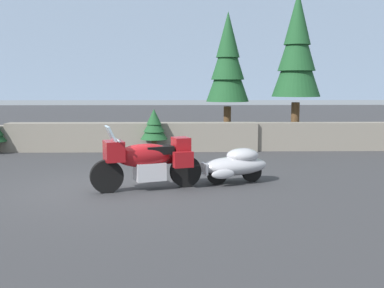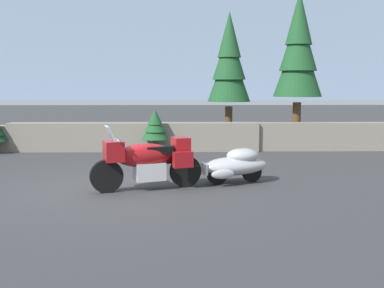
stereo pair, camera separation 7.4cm
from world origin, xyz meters
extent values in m
plane|color=#38383A|center=(0.00, 0.00, 0.00)|extent=(80.00, 80.00, 0.00)
cube|color=gray|center=(0.00, 5.50, 0.46)|extent=(8.00, 0.59, 0.92)
cube|color=gray|center=(8.00, 5.57, 0.45)|extent=(8.00, 0.49, 0.91)
cube|color=#7F93AD|center=(0.00, 95.55, 8.00)|extent=(240.00, 80.00, 16.00)
cylinder|color=black|center=(0.08, -0.45, 0.33)|extent=(0.67, 0.34, 0.66)
cylinder|color=black|center=(1.65, 0.06, 0.33)|extent=(0.67, 0.34, 0.66)
cube|color=silver|center=(0.91, -0.18, 0.38)|extent=(0.71, 0.61, 0.36)
ellipsoid|color=maroon|center=(0.82, -0.21, 0.71)|extent=(1.28, 0.79, 0.48)
cube|color=maroon|center=(0.22, -0.41, 0.83)|extent=(0.50, 0.61, 0.40)
cube|color=#9EB7C6|center=(0.18, -0.42, 1.16)|extent=(0.32, 0.48, 0.34)
cube|color=black|center=(1.10, -0.12, 0.81)|extent=(0.64, 0.52, 0.16)
cube|color=maroon|center=(1.55, 0.03, 0.91)|extent=(0.43, 0.48, 0.28)
cube|color=maroon|center=(1.60, -0.27, 0.63)|extent=(0.43, 0.28, 0.32)
cube|color=maroon|center=(1.41, 0.30, 0.63)|extent=(0.43, 0.28, 0.32)
cylinder|color=silver|center=(0.27, -0.39, 1.06)|extent=(0.26, 0.68, 0.04)
cylinder|color=silver|center=(0.13, -0.44, 0.58)|extent=(0.26, 0.15, 0.54)
cylinder|color=black|center=(2.33, 0.29, 0.22)|extent=(0.45, 0.23, 0.44)
cylinder|color=black|center=(3.12, 0.54, 0.22)|extent=(0.45, 0.23, 0.44)
ellipsoid|color=#B2B2B7|center=(2.72, 0.42, 0.38)|extent=(1.64, 1.11, 0.40)
ellipsoid|color=#B2B2B7|center=(2.90, 0.47, 0.60)|extent=(0.86, 0.76, 0.32)
cube|color=silver|center=(2.05, 0.19, 0.36)|extent=(0.16, 0.32, 0.24)
ellipsoid|color=#B2B2B7|center=(2.43, -0.02, 0.28)|extent=(0.54, 0.30, 0.20)
ellipsoid|color=#B2B2B7|center=(2.23, 0.59, 0.28)|extent=(0.54, 0.30, 0.20)
cylinder|color=silver|center=(1.68, 0.07, 0.27)|extent=(0.68, 0.27, 0.05)
cylinder|color=brown|center=(5.51, 6.59, 0.76)|extent=(0.28, 0.28, 1.52)
cone|color=#1E5128|center=(5.51, 6.59, 2.93)|extent=(1.65, 1.65, 2.41)
cone|color=#1E5128|center=(5.51, 6.59, 3.65)|extent=(1.28, 1.28, 2.11)
cone|color=#1E5128|center=(5.51, 6.59, 4.38)|extent=(0.91, 0.91, 1.81)
cylinder|color=brown|center=(3.22, 7.31, 0.68)|extent=(0.27, 0.27, 1.35)
cone|color=#1E5128|center=(3.22, 7.31, 2.60)|extent=(1.53, 1.53, 2.14)
cone|color=#1E5128|center=(3.22, 7.31, 3.24)|extent=(1.18, 1.18, 1.87)
cone|color=#1E5128|center=(3.22, 7.31, 3.89)|extent=(0.84, 0.84, 1.60)
cylinder|color=brown|center=(0.72, 4.92, 0.20)|extent=(0.16, 0.16, 0.40)
cone|color=#1E5128|center=(0.72, 4.92, 0.77)|extent=(0.85, 0.85, 0.63)
cone|color=#1E5128|center=(0.72, 4.92, 0.96)|extent=(0.66, 0.66, 0.55)
cone|color=#1E5128|center=(0.72, 4.92, 1.15)|extent=(0.47, 0.47, 0.48)
camera|label=1|loc=(1.56, -9.77, 2.14)|focal=44.60mm
camera|label=2|loc=(1.63, -9.78, 2.14)|focal=44.60mm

